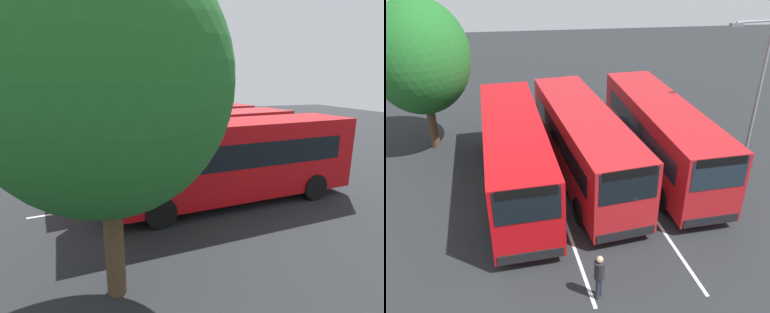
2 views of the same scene
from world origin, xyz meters
TOP-DOWN VIEW (x-y plane):
  - ground_plane at (0.00, 0.00)m, footprint 71.12×71.12m
  - bus_far_left at (0.34, -3.29)m, footprint 10.47×3.31m
  - bus_center_left at (-0.30, -0.23)m, footprint 10.53×3.88m
  - bus_center_right at (-0.69, 3.46)m, footprint 10.45×3.16m
  - pedestrian at (6.87, -0.82)m, footprint 0.45×0.45m
  - street_lamp at (-1.19, 8.03)m, footprint 0.50×2.26m
  - depot_tree at (-4.53, -7.60)m, footprint 5.31×4.78m
  - lane_stripe_outer_left at (0.00, -1.77)m, footprint 14.65×1.69m
  - lane_stripe_inner_left at (0.00, 1.77)m, footprint 14.65×1.69m

SIDE VIEW (x-z plane):
  - ground_plane at x=0.00m, z-range 0.00..0.00m
  - lane_stripe_outer_left at x=0.00m, z-range 0.00..0.01m
  - lane_stripe_inner_left at x=0.00m, z-range 0.00..0.01m
  - pedestrian at x=6.87m, z-range 0.14..1.77m
  - bus_far_left at x=0.34m, z-range 0.18..3.45m
  - bus_center_left at x=-0.30m, z-range 0.18..3.45m
  - bus_center_right at x=-0.69m, z-range 0.18..3.45m
  - street_lamp at x=-1.19m, z-range 0.54..7.35m
  - depot_tree at x=-4.53m, z-range 1.01..8.61m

